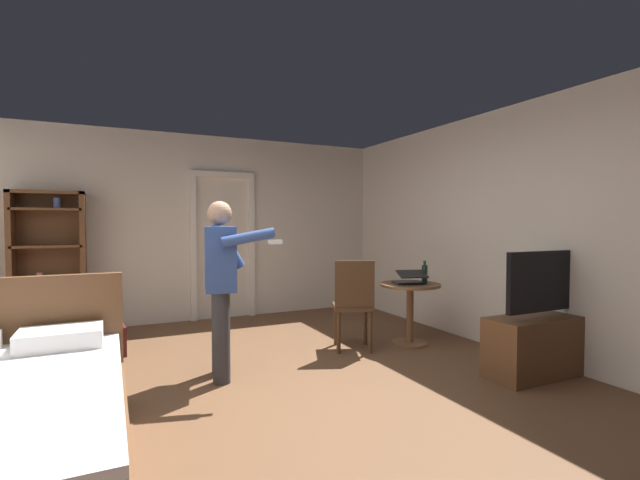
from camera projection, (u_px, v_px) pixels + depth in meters
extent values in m
plane|color=brown|center=(276.00, 401.00, 3.43)|extent=(7.02, 7.02, 0.00)
cube|color=silver|center=(199.00, 228.00, 6.31)|extent=(5.66, 0.12, 2.64)
cube|color=silver|center=(526.00, 230.00, 4.57)|extent=(0.12, 6.62, 2.64)
cube|color=white|center=(193.00, 249.00, 6.20)|extent=(0.08, 0.08, 2.05)
cube|color=white|center=(251.00, 247.00, 6.57)|extent=(0.08, 0.08, 2.05)
cube|color=white|center=(223.00, 175.00, 6.35)|extent=(0.93, 0.08, 0.08)
cube|color=brown|center=(15.00, 351.00, 3.01)|extent=(1.36, 0.08, 1.02)
cube|color=white|center=(61.00, 338.00, 2.90)|extent=(0.50, 0.34, 0.12)
cube|color=brown|center=(11.00, 266.00, 5.14)|extent=(0.06, 0.32, 1.77)
cube|color=brown|center=(84.00, 263.00, 5.46)|extent=(0.06, 0.32, 1.77)
cube|color=brown|center=(47.00, 193.00, 5.26)|extent=(0.81, 0.32, 0.04)
cube|color=brown|center=(50.00, 263.00, 5.43)|extent=(0.81, 0.02, 1.77)
cube|color=brown|center=(50.00, 319.00, 5.32)|extent=(0.75, 0.32, 0.03)
cube|color=brown|center=(49.00, 283.00, 5.31)|extent=(0.75, 0.32, 0.03)
cylinder|color=#C97E89|center=(40.00, 277.00, 5.26)|extent=(0.07, 0.07, 0.11)
cube|color=brown|center=(48.00, 246.00, 5.29)|extent=(0.75, 0.32, 0.03)
cube|color=brown|center=(47.00, 209.00, 5.27)|extent=(0.75, 0.32, 0.03)
cylinder|color=#5671B9|center=(57.00, 203.00, 5.31)|extent=(0.08, 0.08, 0.13)
cube|color=brown|center=(542.00, 345.00, 4.02)|extent=(1.13, 0.40, 0.54)
cube|color=black|center=(546.00, 281.00, 3.98)|extent=(0.94, 0.05, 0.55)
cube|color=teal|center=(543.00, 281.00, 4.00)|extent=(0.88, 0.01, 0.49)
cylinder|color=brown|center=(410.00, 315.00, 5.01)|extent=(0.08, 0.08, 0.67)
cylinder|color=brown|center=(410.00, 343.00, 5.02)|extent=(0.41, 0.41, 0.03)
cylinder|color=brown|center=(410.00, 285.00, 4.99)|extent=(0.68, 0.68, 0.03)
cube|color=black|center=(408.00, 283.00, 4.98)|extent=(0.37, 0.30, 0.02)
cube|color=black|center=(412.00, 274.00, 4.86)|extent=(0.36, 0.27, 0.07)
cube|color=navy|center=(412.00, 274.00, 4.86)|extent=(0.32, 0.23, 0.06)
cylinder|color=#183022|center=(425.00, 274.00, 4.98)|extent=(0.06, 0.06, 0.21)
cylinder|color=#183022|center=(425.00, 263.00, 4.97)|extent=(0.03, 0.03, 0.05)
cylinder|color=#4C331E|center=(365.00, 325.00, 5.02)|extent=(0.04, 0.04, 0.45)
cylinder|color=#4C331E|center=(336.00, 325.00, 5.00)|extent=(0.04, 0.04, 0.45)
cylinder|color=#4C331E|center=(370.00, 332.00, 4.68)|extent=(0.04, 0.04, 0.45)
cylinder|color=#4C331E|center=(339.00, 333.00, 4.66)|extent=(0.04, 0.04, 0.45)
cube|color=#4C331E|center=(353.00, 306.00, 4.83)|extent=(0.55, 0.55, 0.04)
cube|color=#4C331E|center=(355.00, 284.00, 4.65)|extent=(0.40, 0.20, 0.50)
cylinder|color=#333338|center=(220.00, 330.00, 4.05)|extent=(0.15, 0.15, 0.79)
cylinder|color=#333338|center=(221.00, 338.00, 3.79)|extent=(0.15, 0.15, 0.79)
cube|color=#334C8C|center=(220.00, 258.00, 3.90)|extent=(0.34, 0.52, 0.56)
sphere|color=tan|center=(220.00, 213.00, 3.88)|extent=(0.22, 0.22, 0.22)
cylinder|color=#334C8C|center=(228.00, 246.00, 4.17)|extent=(0.33, 0.14, 0.46)
cylinder|color=#334C8C|center=(248.00, 237.00, 3.69)|extent=(0.46, 0.17, 0.17)
cube|color=white|center=(275.00, 242.00, 3.73)|extent=(0.12, 0.06, 0.04)
cube|color=#4C1919|center=(94.00, 343.00, 4.53)|extent=(0.62, 0.38, 0.31)
cube|color=black|center=(88.00, 333.00, 4.84)|extent=(0.51, 0.42, 0.35)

